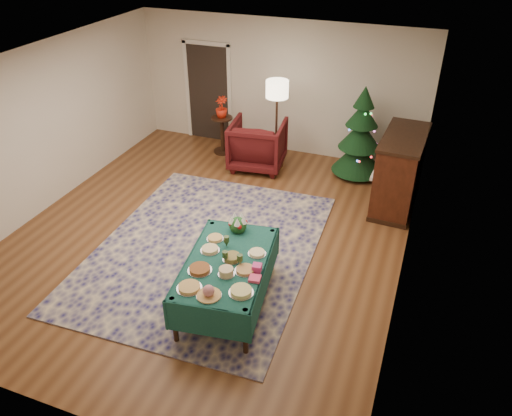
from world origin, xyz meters
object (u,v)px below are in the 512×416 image
at_px(floor_lamp, 277,95).
at_px(side_table, 223,135).
at_px(buffet_table, 227,270).
at_px(piano, 399,172).
at_px(christmas_tree, 360,136).
at_px(armchair, 258,142).
at_px(potted_plant, 222,112).
at_px(gift_box, 257,268).

bearing_deg(floor_lamp, side_table, 169.15).
bearing_deg(buffet_table, piano, 62.63).
distance_m(floor_lamp, christmas_tree, 1.75).
height_order(armchair, floor_lamp, floor_lamp).
distance_m(buffet_table, side_table, 4.69).
xyz_separation_m(armchair, christmas_tree, (1.92, 0.37, 0.27)).
bearing_deg(christmas_tree, floor_lamp, -171.37).
distance_m(armchair, potted_plant, 1.07).
xyz_separation_m(buffet_table, piano, (1.74, 3.36, 0.09)).
distance_m(side_table, christmas_tree, 2.88).
relative_size(gift_box, piano, 0.07).
distance_m(floor_lamp, piano, 2.66).
bearing_deg(piano, buffet_table, -117.37).
relative_size(floor_lamp, piano, 1.14).
relative_size(floor_lamp, potted_plant, 4.05).
distance_m(buffet_table, christmas_tree, 4.36).
relative_size(gift_box, christmas_tree, 0.06).
distance_m(armchair, christmas_tree, 1.98).
bearing_deg(piano, potted_plant, 166.25).
bearing_deg(potted_plant, floor_lamp, -10.85).
bearing_deg(gift_box, floor_lamp, 105.44).
distance_m(buffet_table, gift_box, 0.47).
relative_size(christmas_tree, piano, 1.14).
xyz_separation_m(side_table, piano, (3.70, -0.90, 0.26)).
relative_size(gift_box, potted_plant, 0.25).
xyz_separation_m(gift_box, armchair, (-1.46, 3.93, -0.21)).
bearing_deg(floor_lamp, armchair, -158.86).
height_order(christmas_tree, piano, christmas_tree).
bearing_deg(gift_box, christmas_tree, 83.87).
height_order(gift_box, piano, piano).
bearing_deg(side_table, piano, -13.75).
bearing_deg(piano, side_table, 166.25).
relative_size(buffet_table, potted_plant, 4.39).
bearing_deg(christmas_tree, armchair, -169.08).
distance_m(buffet_table, potted_plant, 4.70).
height_order(armchair, potted_plant, armchair).
height_order(armchair, side_table, armchair).
bearing_deg(gift_box, side_table, 118.97).
distance_m(floor_lamp, side_table, 1.70).
height_order(buffet_table, floor_lamp, floor_lamp).
bearing_deg(floor_lamp, buffet_table, -80.17).
bearing_deg(floor_lamp, christmas_tree, 8.63).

